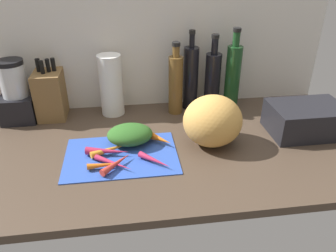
{
  "coord_description": "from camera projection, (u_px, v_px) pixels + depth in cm",
  "views": [
    {
      "loc": [
        -7.49,
        -107.37,
        67.7
      ],
      "look_at": [
        6.41,
        -7.03,
        11.64
      ],
      "focal_mm": 35.23,
      "sensor_mm": 36.0,
      "label": 1
    }
  ],
  "objects": [
    {
      "name": "ground_plane",
      "position": [
        149.0,
        148.0,
        1.27
      ],
      "size": [
        170.0,
        80.0,
        3.0
      ],
      "primitive_type": "cube",
      "color": "#47382B"
    },
    {
      "name": "wall_back",
      "position": [
        140.0,
        41.0,
        1.46
      ],
      "size": [
        170.0,
        3.0,
        60.0
      ],
      "primitive_type": "cube",
      "color": "silver",
      "rests_on": "ground_plane"
    },
    {
      "name": "blender_appliance",
      "position": [
        17.0,
        95.0,
        1.4
      ],
      "size": [
        14.34,
        14.34,
        26.83
      ],
      "color": "black",
      "rests_on": "ground_plane"
    },
    {
      "name": "bottle_2",
      "position": [
        212.0,
        80.0,
        1.48
      ],
      "size": [
        7.06,
        7.06,
        34.39
      ],
      "color": "black",
      "rests_on": "ground_plane"
    },
    {
      "name": "bottle_0",
      "position": [
        176.0,
        84.0,
        1.45
      ],
      "size": [
        6.38,
        6.38,
        32.19
      ],
      "color": "brown",
      "rests_on": "ground_plane"
    },
    {
      "name": "winter_squash",
      "position": [
        213.0,
        121.0,
        1.23
      ],
      "size": [
        22.27,
        20.39,
        19.69
      ],
      "primitive_type": "ellipsoid",
      "color": "gold",
      "rests_on": "ground_plane"
    },
    {
      "name": "cutting_board",
      "position": [
        121.0,
        155.0,
        1.2
      ],
      "size": [
        40.61,
        28.01,
        0.8
      ],
      "primitive_type": "cube",
      "color": "#2D51B7",
      "rests_on": "ground_plane"
    },
    {
      "name": "paper_towel_roll",
      "position": [
        111.0,
        85.0,
        1.44
      ],
      "size": [
        10.12,
        10.12,
        27.04
      ],
      "primitive_type": "cylinder",
      "color": "white",
      "rests_on": "ground_plane"
    },
    {
      "name": "carrot_7",
      "position": [
        107.0,
        151.0,
        1.19
      ],
      "size": [
        15.92,
        5.82,
        2.95
      ],
      "primitive_type": "cone",
      "rotation": [
        0.0,
        1.57,
        -0.19
      ],
      "color": "#B2264C",
      "rests_on": "cutting_board"
    },
    {
      "name": "bottle_1",
      "position": [
        191.0,
        77.0,
        1.49
      ],
      "size": [
        6.75,
        6.75,
        36.03
      ],
      "color": "black",
      "rests_on": "ground_plane"
    },
    {
      "name": "bottle_3",
      "position": [
        233.0,
        77.0,
        1.47
      ],
      "size": [
        6.78,
        6.78,
        37.15
      ],
      "color": "#19421E",
      "rests_on": "ground_plane"
    },
    {
      "name": "knife_block",
      "position": [
        51.0,
        94.0,
        1.44
      ],
      "size": [
        11.63,
        16.74,
        26.16
      ],
      "color": "brown",
      "rests_on": "ground_plane"
    },
    {
      "name": "carrot_2",
      "position": [
        105.0,
        165.0,
        1.12
      ],
      "size": [
        11.8,
        2.83,
        2.16
      ],
      "primitive_type": "cone",
      "rotation": [
        0.0,
        1.57,
        0.06
      ],
      "color": "orange",
      "rests_on": "cutting_board"
    },
    {
      "name": "carrot_greens_pile",
      "position": [
        130.0,
        134.0,
        1.25
      ],
      "size": [
        17.27,
        13.28,
        7.31
      ],
      "primitive_type": "ellipsoid",
      "color": "#2D6023",
      "rests_on": "cutting_board"
    },
    {
      "name": "carrot_3",
      "position": [
        155.0,
        160.0,
        1.14
      ],
      "size": [
        11.25,
        10.88,
        2.29
      ],
      "primitive_type": "cone",
      "rotation": [
        0.0,
        1.57,
        -0.76
      ],
      "color": "#B2264C",
      "rests_on": "cutting_board"
    },
    {
      "name": "carrot_0",
      "position": [
        159.0,
        139.0,
        1.26
      ],
      "size": [
        10.34,
        10.33,
        3.37
      ],
      "primitive_type": "cone",
      "rotation": [
        0.0,
        1.57,
        -0.78
      ],
      "color": "orange",
      "rests_on": "cutting_board"
    },
    {
      "name": "carrot_1",
      "position": [
        139.0,
        136.0,
        1.28
      ],
      "size": [
        12.44,
        7.16,
        2.93
      ],
      "primitive_type": "cone",
      "rotation": [
        0.0,
        1.57,
        0.37
      ],
      "color": "orange",
      "rests_on": "cutting_board"
    },
    {
      "name": "carrot_5",
      "position": [
        112.0,
        149.0,
        1.2
      ],
      "size": [
        15.5,
        8.77,
        2.52
      ],
      "primitive_type": "cone",
      "rotation": [
        0.0,
        1.57,
        0.42
      ],
      "color": "orange",
      "rests_on": "cutting_board"
    },
    {
      "name": "dish_rack",
      "position": [
        306.0,
        119.0,
        1.33
      ],
      "size": [
        29.16,
        20.29,
        11.81
      ],
      "primitive_type": "cube",
      "color": "black",
      "rests_on": "ground_plane"
    },
    {
      "name": "carrot_6",
      "position": [
        117.0,
        163.0,
        1.13
      ],
      "size": [
        11.41,
        12.06,
        2.55
      ],
      "primitive_type": "cone",
      "rotation": [
        0.0,
        1.57,
        0.83
      ],
      "color": "red",
      "rests_on": "cutting_board"
    },
    {
      "name": "carrot_4",
      "position": [
        113.0,
        163.0,
        1.13
      ],
      "size": [
        13.43,
        10.77,
        2.03
      ],
      "primitive_type": "cone",
      "rotation": [
        0.0,
        1.57,
        -0.64
      ],
      "color": "#B2264C",
      "rests_on": "cutting_board"
    }
  ]
}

